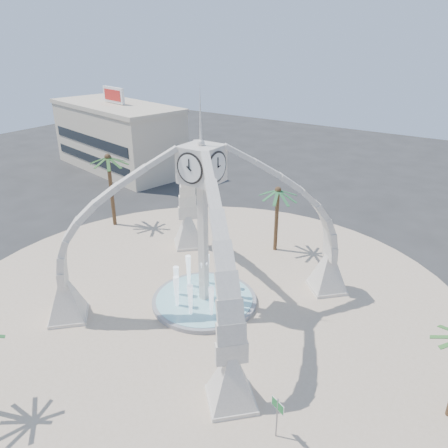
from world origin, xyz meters
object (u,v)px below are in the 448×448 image
Objects in this scene: fountain at (204,300)px; street_sign at (277,410)px; palm_west at (108,158)px; palm_north at (278,191)px; clock_tower at (203,226)px.

street_sign is at bearing -37.06° from fountain.
palm_west reaches higher than palm_north.
street_sign is at bearing -37.06° from clock_tower.
clock_tower is 2.24× the size of fountain.
palm_north reaches higher than street_sign.
clock_tower is at bearing -91.84° from palm_north.
palm_west reaches higher than street_sign.
palm_north is (0.35, 10.91, 5.69)m from fountain.
palm_west is at bearing -165.66° from palm_north.
palm_north is (17.12, 4.38, -1.39)m from palm_west.
fountain is 0.96× the size of palm_west.
palm_north is 21.51m from street_sign.
street_sign is (10.25, -7.74, 1.55)m from fountain.
palm_west is 3.23× the size of street_sign.
fountain is (0.00, 0.00, -6.20)m from clock_tower.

